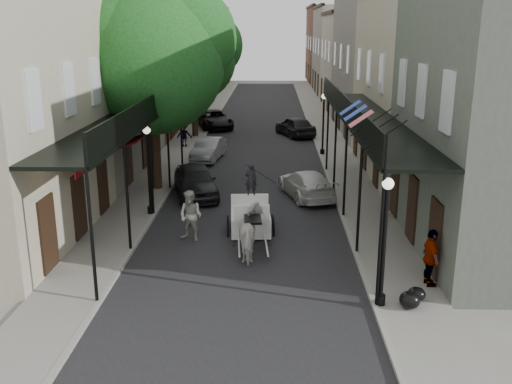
# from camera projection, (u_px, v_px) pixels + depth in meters

# --- Properties ---
(ground) EXTENTS (140.00, 140.00, 0.00)m
(ground) POSITION_uv_depth(u_px,v_px,m) (240.00, 277.00, 18.23)
(ground) COLOR gray
(ground) RESTS_ON ground
(road) EXTENTS (8.00, 90.00, 0.01)m
(road) POSITION_uv_depth(u_px,v_px,m) (257.00, 149.00, 37.43)
(road) COLOR black
(road) RESTS_ON ground
(sidewalk_left) EXTENTS (2.20, 90.00, 0.12)m
(sidewalk_left) POSITION_uv_depth(u_px,v_px,m) (181.00, 147.00, 37.56)
(sidewalk_left) COLOR gray
(sidewalk_left) RESTS_ON ground
(sidewalk_right) EXTENTS (2.20, 90.00, 0.12)m
(sidewalk_right) POSITION_uv_depth(u_px,v_px,m) (333.00, 148.00, 37.27)
(sidewalk_right) COLOR gray
(sidewalk_right) RESTS_ON ground
(building_row_left) EXTENTS (5.00, 80.00, 10.50)m
(building_row_left) POSITION_uv_depth(u_px,v_px,m) (154.00, 59.00, 45.82)
(building_row_left) COLOR #ACA48A
(building_row_left) RESTS_ON ground
(building_row_right) EXTENTS (5.00, 80.00, 10.50)m
(building_row_right) POSITION_uv_depth(u_px,v_px,m) (369.00, 59.00, 45.33)
(building_row_right) COLOR gray
(building_row_right) RESTS_ON ground
(gallery_left) EXTENTS (2.20, 18.05, 4.88)m
(gallery_left) POSITION_uv_depth(u_px,v_px,m) (135.00, 117.00, 23.94)
(gallery_left) COLOR black
(gallery_left) RESTS_ON sidewalk_left
(gallery_right) EXTENTS (2.20, 18.05, 4.88)m
(gallery_right) POSITION_uv_depth(u_px,v_px,m) (364.00, 118.00, 23.67)
(gallery_right) COLOR black
(gallery_right) RESTS_ON sidewalk_right
(tree_near) EXTENTS (7.31, 6.80, 9.63)m
(tree_near) POSITION_uv_depth(u_px,v_px,m) (161.00, 54.00, 26.32)
(tree_near) COLOR #382619
(tree_near) RESTS_ON sidewalk_left
(tree_far) EXTENTS (6.45, 6.00, 8.61)m
(tree_far) POSITION_uv_depth(u_px,v_px,m) (198.00, 55.00, 39.94)
(tree_far) COLOR #382619
(tree_far) RESTS_ON sidewalk_left
(lamppost_right_near) EXTENTS (0.32, 0.32, 3.71)m
(lamppost_right_near) POSITION_uv_depth(u_px,v_px,m) (384.00, 241.00, 15.62)
(lamppost_right_near) COLOR black
(lamppost_right_near) RESTS_ON sidewalk_right
(lamppost_left) EXTENTS (0.32, 0.32, 3.71)m
(lamppost_left) POSITION_uv_depth(u_px,v_px,m) (149.00, 169.00, 23.54)
(lamppost_left) COLOR black
(lamppost_left) RESTS_ON sidewalk_left
(lamppost_right_far) EXTENTS (0.32, 0.32, 3.71)m
(lamppost_right_far) POSITION_uv_depth(u_px,v_px,m) (323.00, 123.00, 34.82)
(lamppost_right_far) COLOR black
(lamppost_right_far) RESTS_ON sidewalk_right
(horse) EXTENTS (1.10, 2.14, 1.75)m
(horse) POSITION_uv_depth(u_px,v_px,m) (253.00, 233.00, 19.61)
(horse) COLOR silver
(horse) RESTS_ON ground
(carriage) EXTENTS (1.93, 2.69, 2.93)m
(carriage) POSITION_uv_depth(u_px,v_px,m) (250.00, 202.00, 22.16)
(carriage) COLOR black
(carriage) RESTS_ON ground
(pedestrian_walking) EXTENTS (1.14, 1.04, 1.91)m
(pedestrian_walking) POSITION_uv_depth(u_px,v_px,m) (191.00, 216.00, 21.11)
(pedestrian_walking) COLOR #AAAAA1
(pedestrian_walking) RESTS_ON ground
(pedestrian_sidewalk_left) EXTENTS (1.05, 0.64, 1.57)m
(pedestrian_sidewalk_left) POSITION_uv_depth(u_px,v_px,m) (184.00, 135.00, 37.37)
(pedestrian_sidewalk_left) COLOR gray
(pedestrian_sidewalk_left) RESTS_ON sidewalk_left
(pedestrian_sidewalk_right) EXTENTS (0.54, 1.09, 1.79)m
(pedestrian_sidewalk_right) POSITION_uv_depth(u_px,v_px,m) (431.00, 258.00, 17.11)
(pedestrian_sidewalk_right) COLOR gray
(pedestrian_sidewalk_right) RESTS_ON sidewalk_right
(car_left_near) EXTENTS (2.85, 4.71, 1.50)m
(car_left_near) POSITION_uv_depth(u_px,v_px,m) (195.00, 181.00, 26.73)
(car_left_near) COLOR black
(car_left_near) RESTS_ON ground
(car_left_mid) EXTENTS (1.89, 4.09, 1.30)m
(car_left_mid) POSITION_uv_depth(u_px,v_px,m) (209.00, 149.00, 34.15)
(car_left_mid) COLOR gray
(car_left_mid) RESTS_ON ground
(car_left_far) EXTENTS (3.71, 5.55, 1.41)m
(car_left_far) POSITION_uv_depth(u_px,v_px,m) (214.00, 119.00, 44.90)
(car_left_far) COLOR black
(car_left_far) RESTS_ON ground
(car_right_near) EXTENTS (2.90, 4.68, 1.27)m
(car_right_near) POSITION_uv_depth(u_px,v_px,m) (306.00, 184.00, 26.62)
(car_right_near) COLOR silver
(car_right_near) RESTS_ON ground
(car_right_far) EXTENTS (3.22, 4.70, 1.48)m
(car_right_far) POSITION_uv_depth(u_px,v_px,m) (295.00, 126.00, 41.58)
(car_right_far) COLOR black
(car_right_far) RESTS_ON ground
(trash_bags) EXTENTS (0.85, 1.00, 0.50)m
(trash_bags) POSITION_uv_depth(u_px,v_px,m) (412.00, 298.00, 16.04)
(trash_bags) COLOR black
(trash_bags) RESTS_ON sidewalk_right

